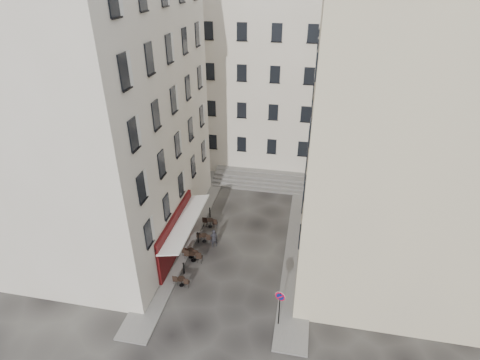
% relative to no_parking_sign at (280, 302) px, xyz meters
% --- Properties ---
extents(ground, '(90.00, 90.00, 0.00)m').
position_rel_no_parking_sign_xyz_m(ground, '(-3.68, 4.12, -1.90)').
color(ground, black).
rests_on(ground, ground).
extents(sidewalk_left, '(2.00, 22.00, 0.12)m').
position_rel_no_parking_sign_xyz_m(sidewalk_left, '(-8.18, 8.12, -1.84)').
color(sidewalk_left, slate).
rests_on(sidewalk_left, ground).
extents(sidewalk_right, '(2.00, 18.00, 0.12)m').
position_rel_no_parking_sign_xyz_m(sidewalk_right, '(0.82, 7.12, -1.84)').
color(sidewalk_right, slate).
rests_on(sidewalk_right, ground).
extents(building_left, '(12.20, 16.20, 20.60)m').
position_rel_no_parking_sign_xyz_m(building_left, '(-14.18, 7.12, 8.41)').
color(building_left, beige).
rests_on(building_left, ground).
extents(building_right, '(12.20, 14.20, 18.60)m').
position_rel_no_parking_sign_xyz_m(building_right, '(6.82, 7.62, 7.41)').
color(building_right, beige).
rests_on(building_right, ground).
extents(building_back, '(18.20, 10.20, 18.60)m').
position_rel_no_parking_sign_xyz_m(building_back, '(-4.68, 23.12, 7.41)').
color(building_back, beige).
rests_on(building_back, ground).
extents(cafe_storefront, '(1.74, 7.30, 3.50)m').
position_rel_no_parking_sign_xyz_m(cafe_storefront, '(-8.00, 5.12, -0.02)').
color(cafe_storefront, '#4B0A0B').
rests_on(cafe_storefront, ground).
extents(stone_steps, '(9.00, 3.15, 0.80)m').
position_rel_no_parking_sign_xyz_m(stone_steps, '(-3.68, 16.69, -1.50)').
color(stone_steps, '#64615F').
rests_on(stone_steps, ground).
extents(bollard_near, '(0.12, 0.12, 0.98)m').
position_rel_no_parking_sign_xyz_m(bollard_near, '(-6.93, 3.12, -1.37)').
color(bollard_near, black).
rests_on(bollard_near, ground).
extents(bollard_mid, '(0.12, 0.12, 0.98)m').
position_rel_no_parking_sign_xyz_m(bollard_mid, '(-6.93, 6.62, -1.37)').
color(bollard_mid, black).
rests_on(bollard_mid, ground).
extents(bollard_far, '(0.12, 0.12, 0.98)m').
position_rel_no_parking_sign_xyz_m(bollard_far, '(-6.93, 10.12, -1.37)').
color(bollard_far, black).
rests_on(bollard_far, ground).
extents(no_parking_sign, '(0.59, 0.22, 2.68)m').
position_rel_no_parking_sign_xyz_m(no_parking_sign, '(0.00, 0.00, 0.00)').
color(no_parking_sign, black).
rests_on(no_parking_sign, ground).
extents(bistro_table_a, '(1.15, 0.54, 0.81)m').
position_rel_no_parking_sign_xyz_m(bistro_table_a, '(-6.72, 1.98, -1.49)').
color(bistro_table_a, black).
rests_on(bistro_table_a, ground).
extents(bistro_table_b, '(1.36, 0.64, 0.96)m').
position_rel_no_parking_sign_xyz_m(bistro_table_b, '(-6.66, 4.51, -1.41)').
color(bistro_table_b, black).
rests_on(bistro_table_b, ground).
extents(bistro_table_c, '(1.25, 0.59, 0.88)m').
position_rel_no_parking_sign_xyz_m(bistro_table_c, '(-6.97, 4.82, -1.45)').
color(bistro_table_c, black).
rests_on(bistro_table_c, ground).
extents(bistro_table_d, '(1.18, 0.55, 0.83)m').
position_rel_no_parking_sign_xyz_m(bistro_table_d, '(-6.50, 6.78, -1.48)').
color(bistro_table_d, black).
rests_on(bistro_table_d, ground).
extents(bistro_table_e, '(1.25, 0.59, 0.88)m').
position_rel_no_parking_sign_xyz_m(bistro_table_e, '(-6.55, 8.78, -1.45)').
color(bistro_table_e, black).
rests_on(bistro_table_e, ground).
extents(pedestrian, '(0.68, 0.60, 1.56)m').
position_rel_no_parking_sign_xyz_m(pedestrian, '(-5.60, 6.39, -1.12)').
color(pedestrian, '#222227').
rests_on(pedestrian, ground).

